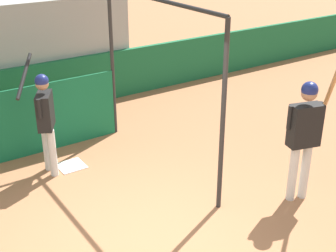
# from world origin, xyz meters

# --- Properties ---
(ground_plane) EXTENTS (60.00, 60.00, 0.00)m
(ground_plane) POSITION_xyz_m (0.00, 0.00, 0.00)
(ground_plane) COLOR #9E6642
(outfield_wall) EXTENTS (24.00, 0.12, 1.12)m
(outfield_wall) POSITION_xyz_m (0.00, 5.23, 0.56)
(outfield_wall) COLOR #196038
(outfield_wall) RESTS_ON ground
(batting_cage) EXTENTS (4.12, 3.27, 2.83)m
(batting_cage) POSITION_xyz_m (-0.71, 2.97, 1.17)
(batting_cage) COLOR #282828
(batting_cage) RESTS_ON ground
(home_plate) EXTENTS (0.44, 0.44, 0.02)m
(home_plate) POSITION_xyz_m (0.00, 2.66, 0.01)
(home_plate) COLOR white
(home_plate) RESTS_ON ground
(player_batter) EXTENTS (0.62, 0.97, 1.90)m
(player_batter) POSITION_xyz_m (-0.35, 2.67, 1.04)
(player_batter) COLOR silver
(player_batter) RESTS_ON ground
(player_waiting) EXTENTS (0.80, 0.49, 2.10)m
(player_waiting) POSITION_xyz_m (2.46, -0.20, 1.15)
(player_waiting) COLOR silver
(player_waiting) RESTS_ON ground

